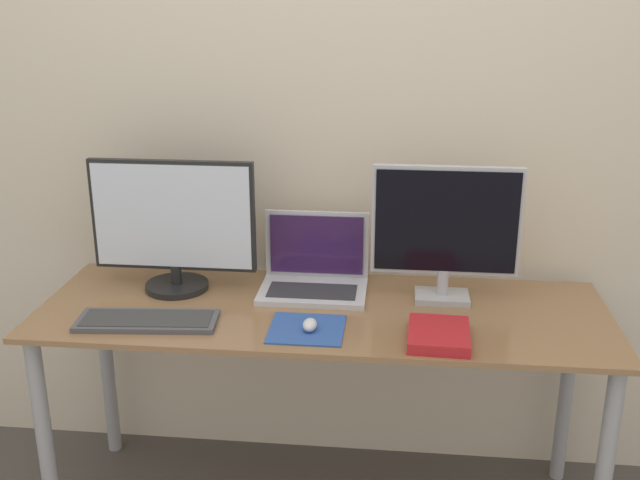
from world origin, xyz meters
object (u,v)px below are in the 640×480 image
(monitor_left, at_px, (173,225))
(laptop, at_px, (314,272))
(keyboard, at_px, (147,321))
(mouse, at_px, (310,325))
(book, at_px, (439,335))
(monitor_right, at_px, (446,228))

(monitor_left, height_order, laptop, monitor_left)
(keyboard, height_order, mouse, mouse)
(keyboard, relative_size, book, 1.95)
(monitor_left, relative_size, book, 2.45)
(monitor_left, bearing_deg, keyboard, -92.36)
(monitor_right, relative_size, keyboard, 1.08)
(mouse, relative_size, book, 0.30)
(monitor_left, height_order, keyboard, monitor_left)
(keyboard, bearing_deg, monitor_left, 87.64)
(monitor_left, relative_size, laptop, 1.54)
(monitor_left, relative_size, keyboard, 1.26)
(laptop, distance_m, mouse, 0.33)
(monitor_right, xyz_separation_m, book, (-0.02, -0.30, -0.23))
(book, bearing_deg, monitor_left, 160.76)
(monitor_left, xyz_separation_m, mouse, (0.48, -0.28, -0.20))
(monitor_right, height_order, mouse, monitor_right)
(laptop, height_order, keyboard, laptop)
(mouse, bearing_deg, book, -2.64)
(monitor_left, height_order, mouse, monitor_left)
(keyboard, xyz_separation_m, mouse, (0.49, -0.00, 0.01))
(laptop, xyz_separation_m, keyboard, (-0.47, -0.32, -0.05))
(mouse, bearing_deg, monitor_right, 35.34)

